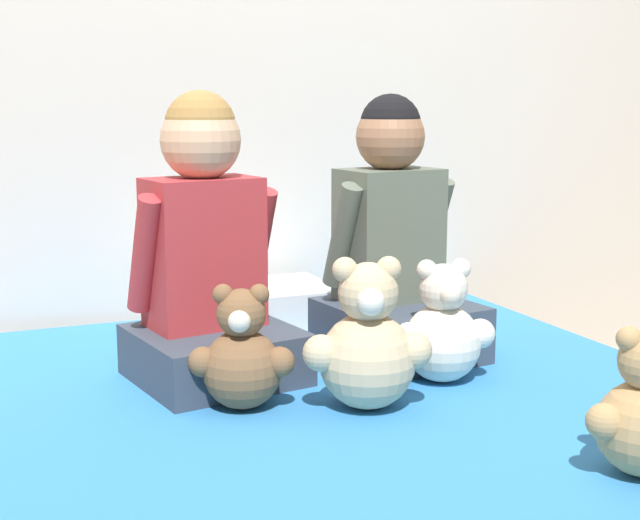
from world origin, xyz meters
TOP-DOWN VIEW (x-y plane):
  - wall_behind_bed at (0.00, 1.09)m, footprint 8.00×0.06m
  - bed at (0.00, 0.00)m, footprint 1.64×2.02m
  - child_on_left at (-0.26, 0.38)m, footprint 0.41×0.40m
  - child_on_right at (0.24, 0.38)m, footprint 0.39×0.39m
  - teddy_bear_held_by_left_child at (-0.25, 0.13)m, footprint 0.22×0.17m
  - teddy_bear_held_by_right_child at (0.24, 0.13)m, footprint 0.24×0.18m
  - teddy_bear_between_children at (-0.00, 0.03)m, footprint 0.27×0.21m
  - pillow_at_headboard at (0.00, 0.83)m, footprint 0.47×0.31m

SIDE VIEW (x-z plane):
  - bed at x=0.00m, z-range 0.00..0.40m
  - pillow_at_headboard at x=0.00m, z-range 0.41..0.52m
  - teddy_bear_held_by_left_child at x=-0.25m, z-range 0.38..0.66m
  - teddy_bear_held_by_right_child at x=0.24m, z-range 0.38..0.67m
  - teddy_bear_between_children at x=0.00m, z-range 0.38..0.71m
  - child_on_right at x=0.24m, z-range 0.34..1.01m
  - child_on_left at x=-0.26m, z-range 0.35..1.03m
  - wall_behind_bed at x=0.00m, z-range 0.00..2.50m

